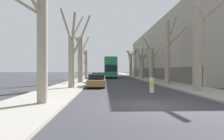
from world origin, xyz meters
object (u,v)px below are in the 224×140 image
street_tree_left_2 (81,57)px  street_tree_right_1 (167,50)px  street_tree_right_3 (142,64)px  street_tree_left_1 (72,55)px  street_tree_right_0 (198,44)px  street_tree_left_3 (85,62)px  street_tree_right_2 (151,62)px  street_tree_right_4 (135,62)px  traffic_bollard (152,85)px  parked_car_1 (98,78)px  parked_car_2 (99,77)px  double_decker_bus (110,67)px  parked_car_0 (97,81)px  street_tree_left_0 (42,21)px  street_tree_right_5 (131,63)px

street_tree_left_2 → street_tree_right_1: 10.93m
street_tree_right_3 → street_tree_left_2: bearing=-131.1°
street_tree_left_1 → street_tree_right_0: (10.21, -3.09, 0.70)m
street_tree_left_3 → street_tree_right_1: 16.12m
street_tree_left_3 → street_tree_right_3: (10.61, 3.34, -0.09)m
street_tree_right_2 → street_tree_right_4: bearing=89.4°
street_tree_right_3 → traffic_bollard: 23.63m
street_tree_left_3 → street_tree_right_3: 11.13m
street_tree_left_2 → parked_car_1: street_tree_left_2 is taller
street_tree_right_1 → parked_car_2: (-8.01, 9.88, -3.34)m
double_decker_bus → street_tree_right_0: bearing=-78.3°
street_tree_right_1 → parked_car_0: size_ratio=1.84×
street_tree_left_3 → parked_car_2: 4.17m
street_tree_right_0 → street_tree_right_3: (0.05, 22.99, -0.80)m
street_tree_right_2 → parked_car_2: size_ratio=1.51×
street_tree_right_4 → street_tree_left_0: bearing=-105.8°
street_tree_left_1 → double_decker_bus: (4.25, 25.67, -0.60)m
street_tree_left_3 → traffic_bollard: bearing=-70.9°
street_tree_right_1 → street_tree_right_5: (0.07, 32.12, -0.45)m
street_tree_right_3 → parked_car_2: bearing=-145.2°
street_tree_left_2 → street_tree_right_1: bearing=-19.1°
street_tree_left_0 → traffic_bollard: 9.08m
street_tree_right_0 → double_decker_bus: street_tree_right_0 is taller
double_decker_bus → parked_car_1: (-2.08, -17.89, -1.79)m
parked_car_0 → parked_car_2: (0.00, 12.58, 0.01)m
street_tree_right_1 → street_tree_right_3: size_ratio=1.19×
street_tree_left_0 → street_tree_right_3: bearing=70.0°
street_tree_right_0 → street_tree_right_5: bearing=89.9°
parked_car_0 → street_tree_right_4: bearing=73.0°
street_tree_left_1 → street_tree_right_0: 10.69m
street_tree_right_4 → parked_car_1: (-8.04, -20.18, -2.95)m
street_tree_left_1 → double_decker_bus: size_ratio=0.62×
street_tree_left_0 → street_tree_right_5: 46.12m
street_tree_right_2 → street_tree_right_4: street_tree_right_4 is taller
street_tree_right_5 → parked_car_2: street_tree_right_5 is taller
street_tree_left_1 → parked_car_2: bearing=81.4°
street_tree_right_3 → double_decker_bus: bearing=136.2°
street_tree_left_0 → street_tree_right_0: street_tree_right_0 is taller
street_tree_left_3 → double_decker_bus: (4.61, 9.11, -0.59)m
street_tree_right_5 → street_tree_right_4: bearing=-90.2°
street_tree_left_3 → street_tree_right_4: size_ratio=0.99×
street_tree_left_2 → street_tree_right_3: 15.83m
street_tree_left_1 → traffic_bollard: (6.53, -3.32, -2.48)m
street_tree_right_3 → street_tree_right_4: (-0.05, 8.06, 0.65)m
street_tree_right_1 → parked_car_1: size_ratio=1.79×
street_tree_right_4 → double_decker_bus: (-5.96, -2.29, -1.16)m
street_tree_left_1 → street_tree_right_1: size_ratio=0.94×
traffic_bollard → parked_car_0: bearing=131.0°
street_tree_left_0 → parked_car_1: bearing=82.1°
street_tree_right_2 → street_tree_right_5: size_ratio=0.92×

